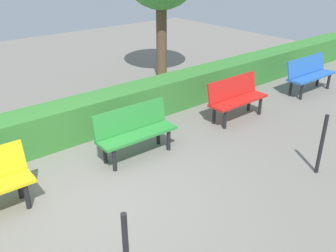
# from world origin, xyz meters

# --- Properties ---
(ground_plane) EXTENTS (22.62, 22.62, 0.00)m
(ground_plane) POSITION_xyz_m (0.00, 0.00, 0.00)
(ground_plane) COLOR gray
(bench_blue) EXTENTS (1.50, 0.49, 0.86)m
(bench_blue) POSITION_xyz_m (-6.40, -0.53, 0.48)
(bench_blue) COLOR blue
(bench_blue) RESTS_ON ground_plane
(bench_red) EXTENTS (1.40, 0.46, 0.86)m
(bench_red) POSITION_xyz_m (-3.76, -0.59, 0.48)
(bench_red) COLOR red
(bench_red) RESTS_ON ground_plane
(bench_green) EXTENTS (1.41, 0.48, 0.86)m
(bench_green) POSITION_xyz_m (-1.24, -0.63, 0.48)
(bench_green) COLOR #2D8C38
(bench_green) RESTS_ON ground_plane
(hedge_row) EXTENTS (18.62, 0.64, 0.71)m
(hedge_row) POSITION_xyz_m (-1.15, -1.89, 0.35)
(hedge_row) COLOR #387F33
(hedge_row) RESTS_ON ground_plane
(railing_post_mid) EXTENTS (0.06, 0.06, 1.00)m
(railing_post_mid) POSITION_xyz_m (-3.13, 1.68, 0.50)
(railing_post_mid) COLOR black
(railing_post_mid) RESTS_ON ground_plane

